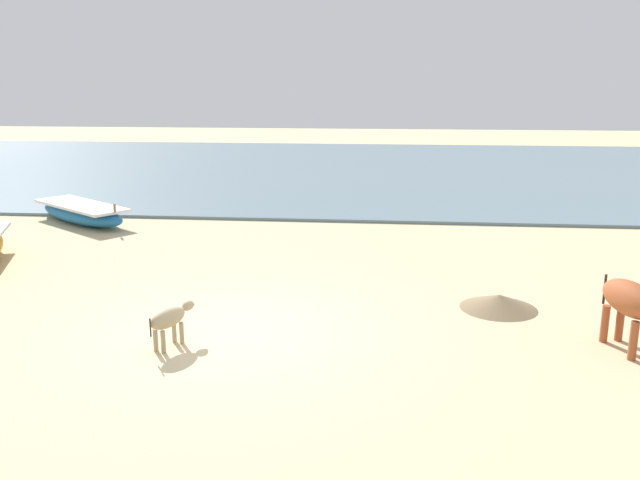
{
  "coord_description": "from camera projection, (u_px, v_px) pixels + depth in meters",
  "views": [
    {
      "loc": [
        2.1,
        -8.63,
        3.55
      ],
      "look_at": [
        0.93,
        3.23,
        0.6
      ],
      "focal_mm": 36.47,
      "sensor_mm": 36.0,
      "label": 1
    }
  ],
  "objects": [
    {
      "name": "ground",
      "position": [
        234.0,
        332.0,
        9.39
      ],
      "size": [
        80.0,
        80.0,
        0.0
      ],
      "primitive_type": "plane",
      "color": "#CCB789"
    },
    {
      "name": "sea_water",
      "position": [
        332.0,
        169.0,
        26.33
      ],
      "size": [
        60.0,
        20.0,
        0.08
      ],
      "primitive_type": "cube",
      "color": "slate",
      "rests_on": "ground"
    },
    {
      "name": "fishing_boat_1",
      "position": [
        82.0,
        213.0,
        16.49
      ],
      "size": [
        3.37,
        2.82,
        0.69
      ],
      "rotation": [
        0.0,
        0.0,
        5.66
      ],
      "color": "#1E669E",
      "rests_on": "ground"
    },
    {
      "name": "cow_adult_rust",
      "position": [
        633.0,
        303.0,
        8.56
      ],
      "size": [
        0.7,
        1.45,
        0.96
      ],
      "rotation": [
        0.0,
        0.0,
        4.99
      ],
      "color": "#9E4C28",
      "rests_on": "ground"
    },
    {
      "name": "calf_near_dun",
      "position": [
        169.0,
        319.0,
        8.79
      ],
      "size": [
        0.51,
        0.83,
        0.56
      ],
      "rotation": [
        0.0,
        0.0,
        1.15
      ],
      "color": "tan",
      "rests_on": "ground"
    },
    {
      "name": "debris_pile_1",
      "position": [
        499.0,
        302.0,
        10.33
      ],
      "size": [
        1.4,
        1.4,
        0.23
      ],
      "primitive_type": "cone",
      "rotation": [
        0.0,
        0.0,
        0.16
      ],
      "color": "#7A6647",
      "rests_on": "ground"
    }
  ]
}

